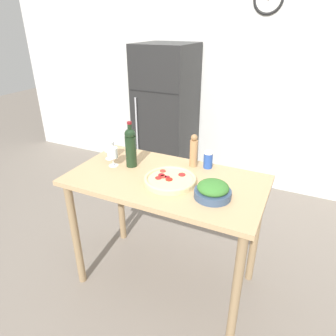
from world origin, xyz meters
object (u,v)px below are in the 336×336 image
object	(u,v)px
homemade_pizza	(170,180)
wine_glass_near	(112,154)
pepper_mill	(194,151)
wine_bottle	(131,146)
salad_bowl	(213,190)
wine_glass_far	(109,147)
refrigerator	(166,118)
salt_canister	(208,160)

from	to	relation	value
homemade_pizza	wine_glass_near	bearing A→B (deg)	173.85
homemade_pizza	pepper_mill	bearing A→B (deg)	81.11
wine_glass_near	homemade_pizza	world-z (taller)	wine_glass_near
wine_bottle	homemade_pizza	xyz separation A→B (m)	(0.36, -0.11, -0.13)
salad_bowl	wine_bottle	bearing A→B (deg)	165.94
wine_glass_near	homemade_pizza	size ratio (longest dim) A/B	0.41
wine_glass_near	homemade_pizza	distance (m)	0.49
wine_bottle	wine_glass_far	distance (m)	0.23
pepper_mill	salad_bowl	xyz separation A→B (m)	(0.26, -0.35, -0.07)
refrigerator	pepper_mill	bearing A→B (deg)	-56.98
wine_bottle	wine_glass_far	world-z (taller)	wine_bottle
wine_glass_far	salt_canister	world-z (taller)	wine_glass_far
wine_bottle	homemade_pizza	size ratio (longest dim) A/B	0.97
pepper_mill	homemade_pizza	distance (m)	0.31
salad_bowl	wine_glass_far	bearing A→B (deg)	167.15
wine_bottle	wine_glass_near	distance (m)	0.14
wine_bottle	salt_canister	xyz separation A→B (m)	(0.51, 0.21, -0.09)
refrigerator	salad_bowl	size ratio (longest dim) A/B	7.47
wine_bottle	salad_bowl	xyz separation A→B (m)	(0.66, -0.17, -0.10)
salt_canister	wine_glass_far	bearing A→B (deg)	-166.47
refrigerator	salt_canister	bearing A→B (deg)	-53.43
refrigerator	homemade_pizza	xyz separation A→B (m)	(0.79, -1.58, 0.11)
wine_glass_near	salad_bowl	world-z (taller)	wine_glass_near
salad_bowl	homemade_pizza	world-z (taller)	salad_bowl
pepper_mill	salt_canister	size ratio (longest dim) A/B	1.99
wine_glass_near	pepper_mill	xyz separation A→B (m)	(0.52, 0.24, 0.02)
homemade_pizza	wine_bottle	bearing A→B (deg)	163.26
refrigerator	wine_bottle	size ratio (longest dim) A/B	4.98
wine_bottle	pepper_mill	world-z (taller)	wine_bottle
wine_glass_far	salt_canister	distance (m)	0.74
wine_glass_far	pepper_mill	world-z (taller)	pepper_mill
refrigerator	pepper_mill	size ratio (longest dim) A/B	6.82
refrigerator	wine_bottle	distance (m)	1.55
salad_bowl	salt_canister	xyz separation A→B (m)	(-0.16, 0.37, 0.01)
wine_glass_near	pepper_mill	distance (m)	0.58
salad_bowl	wine_glass_near	bearing A→B (deg)	172.01
salt_canister	salad_bowl	bearing A→B (deg)	-67.40
wine_glass_far	pepper_mill	bearing A→B (deg)	14.02
wine_glass_far	salt_canister	xyz separation A→B (m)	(0.72, 0.17, -0.03)
refrigerator	wine_glass_near	world-z (taller)	refrigerator
refrigerator	wine_glass_far	size ratio (longest dim) A/B	11.77
salt_canister	wine_bottle	bearing A→B (deg)	-157.66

